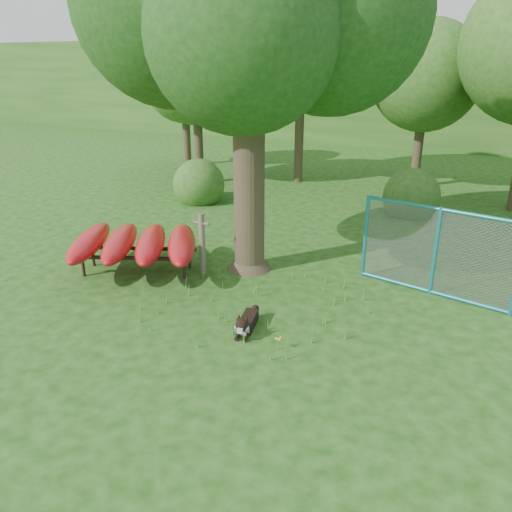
% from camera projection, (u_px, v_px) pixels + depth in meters
% --- Properties ---
extents(ground, '(80.00, 80.00, 0.00)m').
position_uv_depth(ground, '(219.00, 325.00, 9.35)').
color(ground, '#17430D').
rests_on(ground, ground).
extents(wooden_post, '(0.39, 0.14, 1.46)m').
position_uv_depth(wooden_post, '(202.00, 242.00, 11.35)').
color(wooden_post, brown).
rests_on(wooden_post, ground).
extents(kayak_rack, '(3.86, 3.47, 0.93)m').
position_uv_depth(kayak_rack, '(135.00, 243.00, 11.46)').
color(kayak_rack, black).
rests_on(kayak_rack, ground).
extents(husky_dog, '(0.42, 1.06, 0.47)m').
position_uv_depth(husky_dog, '(246.00, 323.00, 9.08)').
color(husky_dog, black).
rests_on(husky_dog, ground).
extents(fence_section, '(3.19, 0.81, 3.17)m').
position_uv_depth(fence_section, '(435.00, 252.00, 10.27)').
color(fence_section, teal).
rests_on(fence_section, ground).
extents(wildflower_clump, '(0.12, 0.11, 0.25)m').
position_uv_depth(wildflower_clump, '(278.00, 340.00, 8.47)').
color(wildflower_clump, '#528B2D').
rests_on(wildflower_clump, ground).
extents(bg_tree_a, '(4.40, 4.40, 6.70)m').
position_uv_depth(bg_tree_a, '(195.00, 65.00, 18.74)').
color(bg_tree_a, '#382E1E').
rests_on(bg_tree_a, ground).
extents(bg_tree_b, '(5.20, 5.20, 8.22)m').
position_uv_depth(bg_tree_b, '(302.00, 33.00, 18.62)').
color(bg_tree_b, '#382E1E').
rests_on(bg_tree_b, ground).
extents(bg_tree_c, '(4.00, 4.00, 6.12)m').
position_uv_depth(bg_tree_c, '(426.00, 77.00, 18.21)').
color(bg_tree_c, '#382E1E').
rests_on(bg_tree_c, ground).
extents(bg_tree_f, '(3.60, 3.60, 5.55)m').
position_uv_depth(bg_tree_f, '(184.00, 83.00, 22.54)').
color(bg_tree_f, '#382E1E').
rests_on(bg_tree_f, ground).
extents(shrub_left, '(1.80, 1.80, 1.80)m').
position_uv_depth(shrub_left, '(200.00, 201.00, 17.66)').
color(shrub_left, '#2B591C').
rests_on(shrub_left, ground).
extents(shrub_mid, '(1.80, 1.80, 1.80)m').
position_uv_depth(shrub_mid, '(409.00, 214.00, 16.13)').
color(shrub_mid, '#2B591C').
rests_on(shrub_mid, ground).
extents(wooded_hillside, '(80.00, 12.00, 6.00)m').
position_uv_depth(wooded_hillside, '(433.00, 89.00, 31.84)').
color(wooded_hillside, '#2B591C').
rests_on(wooded_hillside, ground).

